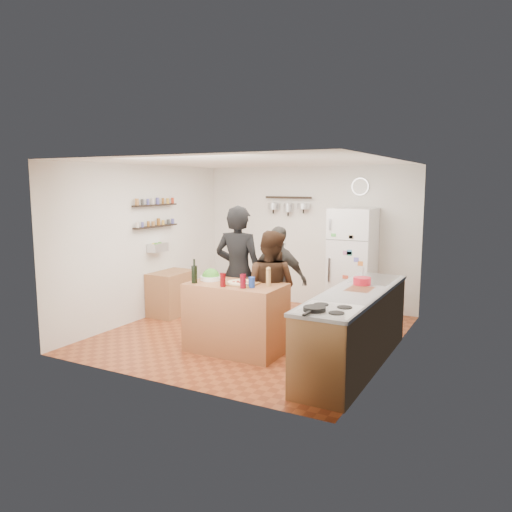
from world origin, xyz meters
The scene contains 26 objects.
room_shell centered at (0.00, 0.39, 1.25)m, with size 4.20×4.20×4.20m.
prep_island centered at (0.17, -0.77, 0.46)m, with size 1.25×0.72×0.91m, color brown.
pizza_board centered at (0.25, -0.79, 0.92)m, with size 0.42×0.34×0.02m, color brown.
pizza centered at (0.25, -0.79, 0.94)m, with size 0.34×0.34×0.02m, color beige.
salad_bowl centered at (-0.25, -0.72, 0.94)m, with size 0.28×0.28×0.06m, color silver.
wine_bottle centered at (-0.33, -0.99, 1.03)m, with size 0.08×0.08×0.23m, color black.
wine_glass_near centered at (0.12, -1.01, 1.00)m, with size 0.07×0.07×0.17m, color #57070A.
wine_glass_far centered at (0.39, -0.97, 1.00)m, with size 0.07×0.07×0.18m, color #5E0814.
pepper_mill centered at (0.62, -0.72, 1.01)m, with size 0.06×0.06×0.20m, color #A87C46.
salt_canister centered at (0.47, -0.89, 0.98)m, with size 0.08×0.08×0.13m, color navy.
person_left centered at (-0.09, -0.26, 0.95)m, with size 0.69×0.46×1.90m, color black.
person_center centered at (0.45, -0.33, 0.79)m, with size 0.77×0.60×1.58m, color black.
person_back centered at (0.28, 0.28, 0.79)m, with size 0.93×0.39×1.59m, color #302E2B.
counter_run centered at (1.70, -0.55, 0.45)m, with size 0.63×2.63×0.90m, color #9E7042.
stove_top centered at (1.70, -1.50, 0.91)m, with size 0.60×0.62×0.02m, color white.
skillet centered at (1.60, -1.64, 0.94)m, with size 0.23×0.23×0.04m, color black.
sink centered at (1.70, 0.30, 0.92)m, with size 0.50×0.80×0.03m, color silver.
cutting_board centered at (1.70, -0.38, 0.91)m, with size 0.30×0.40×0.02m, color brown.
red_bowl centered at (1.65, -0.11, 0.97)m, with size 0.22×0.22×0.09m, color red.
fridge centered at (0.95, 1.75, 0.90)m, with size 0.70×0.68×1.80m, color white.
wall_clock centered at (0.95, 2.08, 2.15)m, with size 0.30×0.30×0.03m, color silver.
spice_shelf_lower centered at (-1.93, 0.20, 1.50)m, with size 0.12×1.00×0.03m, color black.
spice_shelf_upper centered at (-1.93, 0.20, 1.85)m, with size 0.12×1.00×0.03m, color black.
produce_basket centered at (-1.90, 0.20, 1.15)m, with size 0.18×0.35×0.14m, color silver.
side_table centered at (-1.74, 0.33, 0.36)m, with size 0.50×0.80×0.73m, color #996540.
pot_rack centered at (-0.35, 2.00, 1.95)m, with size 0.90×0.04×0.04m, color black.
Camera 1 is at (3.39, -6.28, 2.21)m, focal length 35.00 mm.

